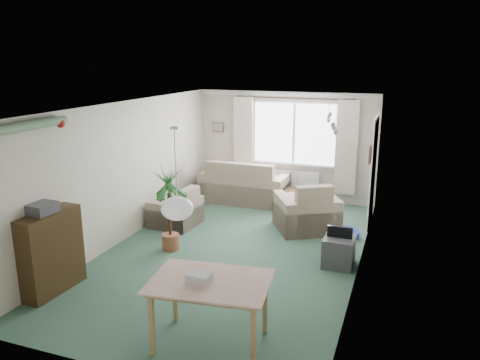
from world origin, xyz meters
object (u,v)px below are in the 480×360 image
(bookshelf, at_px, (51,252))
(houseplant, at_px, (169,209))
(armchair_corner, at_px, (307,205))
(tv_cube, at_px, (339,251))
(pet_bed, at_px, (345,233))
(sofa, at_px, (245,180))
(armchair_left, at_px, (175,206))
(coffee_table, at_px, (303,201))
(dining_table, at_px, (211,313))

(bookshelf, height_order, houseplant, houseplant)
(armchair_corner, relative_size, tv_cube, 2.09)
(pet_bed, bearing_deg, bookshelf, -135.50)
(tv_cube, bearing_deg, houseplant, -172.88)
(sofa, height_order, armchair_left, sofa)
(armchair_left, distance_m, pet_bed, 3.18)
(coffee_table, xyz_separation_m, houseplant, (-1.62, -2.80, 0.52))
(armchair_left, bearing_deg, sofa, 162.11)
(sofa, height_order, armchair_corner, sofa)
(armchair_corner, bearing_deg, houseplant, 12.25)
(tv_cube, height_order, pet_bed, tv_cube)
(dining_table, xyz_separation_m, pet_bed, (0.96, 3.80, -0.32))
(houseplant, bearing_deg, armchair_corner, 41.84)
(sofa, bearing_deg, armchair_left, 68.97)
(armchair_left, height_order, dining_table, armchair_left)
(dining_table, relative_size, pet_bed, 2.30)
(sofa, height_order, pet_bed, sofa)
(bookshelf, distance_m, houseplant, 2.00)
(bookshelf, bearing_deg, pet_bed, 47.23)
(armchair_left, distance_m, houseplant, 1.24)
(coffee_table, bearing_deg, armchair_left, -140.83)
(coffee_table, xyz_separation_m, tv_cube, (1.10, -2.48, 0.03))
(coffee_table, bearing_deg, tv_cube, -65.99)
(tv_cube, bearing_deg, bookshelf, -148.41)
(dining_table, xyz_separation_m, tv_cube, (1.03, 2.54, -0.15))
(houseplant, xyz_separation_m, pet_bed, (2.66, 1.59, -0.66))
(armchair_left, bearing_deg, armchair_corner, 107.66)
(bookshelf, bearing_deg, armchair_left, 86.08)
(armchair_corner, distance_m, coffee_table, 1.16)
(armchair_left, xyz_separation_m, tv_cube, (3.20, -0.77, -0.15))
(bookshelf, bearing_deg, dining_table, -6.18)
(armchair_left, relative_size, pet_bed, 1.62)
(coffee_table, height_order, bookshelf, bookshelf)
(sofa, distance_m, houseplant, 3.03)
(bookshelf, bearing_deg, tv_cube, 33.96)
(sofa, height_order, dining_table, sofa)
(tv_cube, bearing_deg, sofa, 132.87)
(armchair_left, xyz_separation_m, coffee_table, (2.10, 1.71, -0.18))
(houseplant, height_order, pet_bed, houseplant)
(armchair_left, distance_m, bookshelf, 2.94)
(armchair_corner, height_order, tv_cube, armchair_corner)
(armchair_left, height_order, tv_cube, armchair_left)
(bookshelf, height_order, tv_cube, bookshelf)
(bookshelf, height_order, dining_table, bookshelf)
(bookshelf, xyz_separation_m, tv_cube, (3.54, 2.15, -0.34))
(armchair_corner, height_order, bookshelf, bookshelf)
(houseplant, bearing_deg, armchair_left, 113.41)
(houseplant, relative_size, dining_table, 1.19)
(armchair_left, height_order, houseplant, houseplant)
(armchair_corner, relative_size, bookshelf, 0.93)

